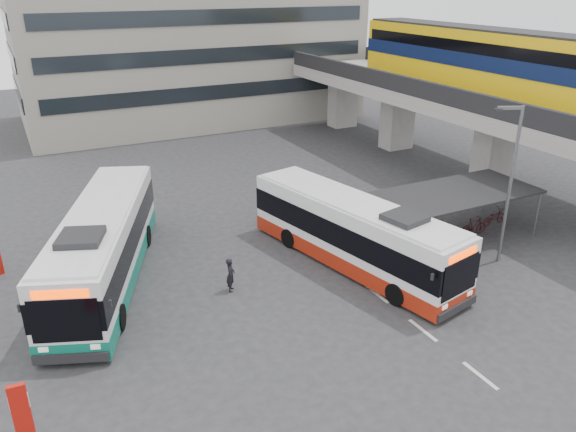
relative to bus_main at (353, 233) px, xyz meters
name	(u,v)px	position (x,y,z in m)	size (l,w,h in m)	color
ground	(327,309)	(-3.05, -2.86, -1.60)	(120.00, 120.00, 0.00)	#28282B
viaduct	(465,81)	(13.95, 8.36, 4.63)	(8.00, 32.00, 9.68)	gray
bike_shelter	(442,213)	(5.45, 0.14, -0.08)	(10.00, 4.00, 2.54)	#595B60
road_markings	(423,330)	(-0.55, -5.86, -1.60)	(0.15, 7.60, 0.01)	beige
bus_main	(353,233)	(0.00, 0.00, 0.00)	(4.90, 11.95, 3.45)	white
bus_teal	(104,246)	(-10.57, 3.64, 0.10)	(7.07, 12.51, 3.67)	white
pedestrian	(231,275)	(-6.01, 0.28, -0.83)	(0.56, 0.37, 1.54)	black
lamp_post	(510,177)	(6.35, -2.87, 2.65)	(1.24, 0.65, 7.45)	#595B60
sign_totem_south	(23,419)	(-14.46, -5.55, -0.36)	(0.52, 0.19, 2.40)	#B2120B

